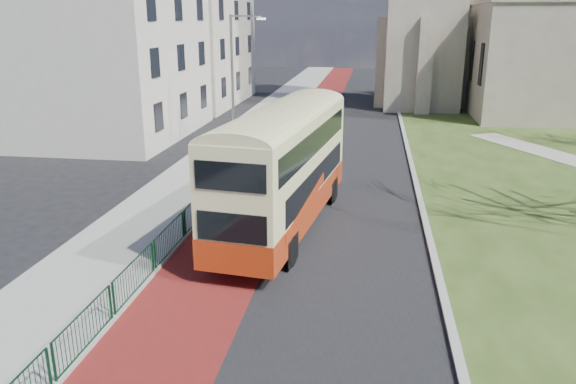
# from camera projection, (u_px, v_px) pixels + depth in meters

# --- Properties ---
(ground) EXTENTS (160.00, 160.00, 0.00)m
(ground) POSITION_uv_depth(u_px,v_px,m) (237.00, 292.00, 16.90)
(ground) COLOR black
(ground) RESTS_ON ground
(road_carriageway) EXTENTS (9.00, 120.00, 0.01)m
(road_carriageway) POSITION_uv_depth(u_px,v_px,m) (334.00, 148.00, 35.57)
(road_carriageway) COLOR black
(road_carriageway) RESTS_ON ground
(bus_lane) EXTENTS (3.40, 120.00, 0.01)m
(bus_lane) POSITION_uv_depth(u_px,v_px,m) (292.00, 147.00, 35.95)
(bus_lane) COLOR #591414
(bus_lane) RESTS_ON ground
(pavement_west) EXTENTS (4.00, 120.00, 0.12)m
(pavement_west) POSITION_uv_depth(u_px,v_px,m) (234.00, 144.00, 36.48)
(pavement_west) COLOR gray
(pavement_west) RESTS_ON ground
(kerb_west) EXTENTS (0.25, 120.00, 0.13)m
(kerb_west) POSITION_uv_depth(u_px,v_px,m) (264.00, 145.00, 36.19)
(kerb_west) COLOR #999993
(kerb_west) RESTS_ON ground
(kerb_east) EXTENTS (0.25, 80.00, 0.13)m
(kerb_east) POSITION_uv_depth(u_px,v_px,m) (406.00, 143.00, 36.79)
(kerb_east) COLOR #999993
(kerb_east) RESTS_ON ground
(pedestrian_railing) EXTENTS (0.07, 24.00, 1.12)m
(pedestrian_railing) POSITION_uv_depth(u_px,v_px,m) (185.00, 224.00, 20.93)
(pedestrian_railing) COLOR #0B341C
(pedestrian_railing) RESTS_ON ground
(street_block_near) EXTENTS (10.30, 14.30, 13.00)m
(street_block_near) POSITION_uv_depth(u_px,v_px,m) (108.00, 40.00, 37.73)
(street_block_near) COLOR beige
(street_block_near) RESTS_ON ground
(street_block_far) EXTENTS (10.30, 16.30, 11.50)m
(street_block_far) POSITION_uv_depth(u_px,v_px,m) (185.00, 42.00, 53.07)
(street_block_far) COLOR #B6AE9A
(street_block_far) RESTS_ON ground
(streetlamp) EXTENTS (2.13, 0.18, 8.00)m
(streetlamp) POSITION_uv_depth(u_px,v_px,m) (235.00, 77.00, 33.15)
(streetlamp) COLOR gray
(streetlamp) RESTS_ON pavement_west
(bus) EXTENTS (3.91, 11.28, 4.62)m
(bus) POSITION_uv_depth(u_px,v_px,m) (284.00, 163.00, 21.32)
(bus) COLOR #AB300F
(bus) RESTS_ON ground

